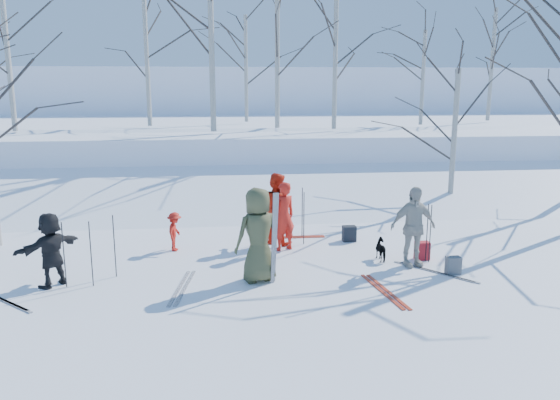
{
  "coord_description": "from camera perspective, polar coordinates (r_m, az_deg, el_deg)",
  "views": [
    {
      "loc": [
        -1.38,
        -11.0,
        3.98
      ],
      "look_at": [
        0.0,
        1.5,
        1.3
      ],
      "focal_mm": 35.0,
      "sensor_mm": 36.0,
      "label": 1
    }
  ],
  "objects": [
    {
      "name": "ski_pair_c",
      "position": [
        11.65,
        -27.01,
        -9.27
      ],
      "size": [
        2.09,
        2.1,
        0.02
      ],
      "primitive_type": null,
      "rotation": [
        0.0,
        0.0,
        0.83
      ],
      "color": "silver",
      "rests_on": "ground"
    },
    {
      "name": "backpack_grey",
      "position": [
        12.28,
        17.65,
        -6.53
      ],
      "size": [
        0.3,
        0.2,
        0.38
      ],
      "primitive_type": "cube",
      "color": "#505257",
      "rests_on": "ground"
    },
    {
      "name": "ski_pair_b",
      "position": [
        12.33,
        15.91,
        -7.24
      ],
      "size": [
        2.06,
        2.1,
        0.02
      ],
      "primitive_type": null,
      "rotation": [
        0.0,
        0.0,
        0.68
      ],
      "color": "silver",
      "rests_on": "ground"
    },
    {
      "name": "ski_pair_e",
      "position": [
        11.01,
        10.86,
        -9.33
      ],
      "size": [
        0.74,
        1.96,
        0.02
      ],
      "primitive_type": null,
      "rotation": [
        0.0,
        0.0,
        0.15
      ],
      "color": "#B03019",
      "rests_on": "ground"
    },
    {
      "name": "birch_plateau_d",
      "position": [
        26.67,
        -3.58,
        13.49
      ],
      "size": [
        4.06,
        4.06,
        4.94
      ],
      "primitive_type": null,
      "color": "silver",
      "rests_on": "snow_plateau"
    },
    {
      "name": "ski_pole_f",
      "position": [
        11.64,
        -21.64,
        -5.36
      ],
      "size": [
        0.02,
        0.02,
        1.34
      ],
      "primitive_type": "cylinder",
      "color": "black",
      "rests_on": "ground"
    },
    {
      "name": "ski_pole_a",
      "position": [
        13.73,
        2.51,
        -1.93
      ],
      "size": [
        0.02,
        0.02,
        1.34
      ],
      "primitive_type": "cylinder",
      "color": "black",
      "rests_on": "ground"
    },
    {
      "name": "birch_plateau_e",
      "position": [
        21.34,
        -7.22,
        17.82
      ],
      "size": [
        6.15,
        6.15,
        7.93
      ],
      "primitive_type": null,
      "color": "silver",
      "rests_on": "snow_plateau"
    },
    {
      "name": "birch_plateau_a",
      "position": [
        22.86,
        -0.29,
        15.04
      ],
      "size": [
        4.77,
        4.77,
        5.96
      ],
      "primitive_type": null,
      "color": "silver",
      "rests_on": "snow_plateau"
    },
    {
      "name": "skier_olive_center",
      "position": [
        11.1,
        -2.3,
        -3.68
      ],
      "size": [
        1.11,
        0.92,
        1.96
      ],
      "primitive_type": "imported",
      "rotation": [
        0.0,
        0.0,
        3.51
      ],
      "color": "#424529",
      "rests_on": "ground"
    },
    {
      "name": "ski_pair_d",
      "position": [
        14.47,
        0.93,
        -3.9
      ],
      "size": [
        0.27,
        1.91,
        0.02
      ],
      "primitive_type": null,
      "rotation": [
        0.0,
        0.0,
        1.55
      ],
      "color": "#B03019",
      "rests_on": "ground"
    },
    {
      "name": "birch_plateau_c",
      "position": [
        23.46,
        -26.61,
        13.82
      ],
      "size": [
        4.82,
        4.82,
        6.03
      ],
      "primitive_type": null,
      "color": "silver",
      "rests_on": "snow_plateau"
    },
    {
      "name": "ski_pole_g",
      "position": [
        14.34,
        2.33,
        -1.32
      ],
      "size": [
        0.02,
        0.02,
        1.34
      ],
      "primitive_type": "cylinder",
      "color": "black",
      "rests_on": "ground"
    },
    {
      "name": "ski_pair_a",
      "position": [
        11.17,
        -10.18,
        -8.99
      ],
      "size": [
        0.73,
        1.96,
        0.02
      ],
      "primitive_type": null,
      "rotation": [
        0.0,
        0.0,
        -0.14
      ],
      "color": "silver",
      "rests_on": "ground"
    },
    {
      "name": "ski_pole_b",
      "position": [
        12.78,
        15.43,
        -3.42
      ],
      "size": [
        0.02,
        0.02,
        1.34
      ],
      "primitive_type": "cylinder",
      "color": "black",
      "rests_on": "ground"
    },
    {
      "name": "birch_plateau_g",
      "position": [
        25.36,
        14.7,
        12.23
      ],
      "size": [
        3.45,
        3.45,
        4.08
      ],
      "primitive_type": null,
      "color": "silver",
      "rests_on": "snow_plateau"
    },
    {
      "name": "skier_red_seated",
      "position": [
        13.48,
        -10.94,
        -3.26
      ],
      "size": [
        0.46,
        0.67,
        0.95
      ],
      "primitive_type": "imported",
      "rotation": [
        0.0,
        0.0,
        1.38
      ],
      "color": "red",
      "rests_on": "ground"
    },
    {
      "name": "ski_pole_d",
      "position": [
        12.86,
        15.11,
        -3.32
      ],
      "size": [
        0.02,
        0.02,
        1.34
      ],
      "primitive_type": "cylinder",
      "color": "black",
      "rests_on": "ground"
    },
    {
      "name": "birch_edge_e",
      "position": [
        18.43,
        17.72,
        6.02
      ],
      "size": [
        3.73,
        3.73,
        4.47
      ],
      "primitive_type": null,
      "color": "silver",
      "rests_on": "ground"
    },
    {
      "name": "upright_ski_right",
      "position": [
        10.96,
        -0.5,
        -4.02
      ],
      "size": [
        0.14,
        0.23,
        1.89
      ],
      "primitive_type": "cube",
      "rotation": [
        0.1,
        0.0,
        0.33
      ],
      "color": "silver",
      "rests_on": "ground"
    },
    {
      "name": "far_hill",
      "position": [
        49.06,
        -4.75,
        9.68
      ],
      "size": [
        90.0,
        30.0,
        6.0
      ],
      "primitive_type": "cube",
      "color": "white",
      "rests_on": "ground"
    },
    {
      "name": "backpack_red",
      "position": [
        13.06,
        14.62,
        -5.15
      ],
      "size": [
        0.32,
        0.22,
        0.42
      ],
      "primitive_type": "cube",
      "color": "#AC1A23",
      "rests_on": "ground"
    },
    {
      "name": "skier_red_north",
      "position": [
        13.2,
        0.37,
        -1.71
      ],
      "size": [
        0.73,
        0.63,
        1.69
      ],
      "primitive_type": "imported",
      "rotation": [
        0.0,
        0.0,
        3.59
      ],
      "color": "red",
      "rests_on": "ground"
    },
    {
      "name": "skier_cream_east",
      "position": [
        12.38,
        13.72,
        -2.73
      ],
      "size": [
        1.1,
        0.57,
        1.8
      ],
      "primitive_type": "imported",
      "rotation": [
        0.0,
        0.0,
        0.13
      ],
      "color": "beige",
      "rests_on": "ground"
    },
    {
      "name": "skier_grey_west",
      "position": [
        11.8,
        -22.83,
        -4.8
      ],
      "size": [
        1.26,
        1.35,
        1.51
      ],
      "primitive_type": "imported",
      "rotation": [
        0.0,
        0.0,
        4.0
      ],
      "color": "black",
      "rests_on": "ground"
    },
    {
      "name": "birch_plateau_h",
      "position": [
        24.5,
        -13.75,
        14.18
      ],
      "size": [
        4.57,
        4.57,
        5.68
      ],
      "primitive_type": null,
      "color": "silver",
      "rests_on": "snow_plateau"
    },
    {
      "name": "ground",
      "position": [
        11.78,
        0.81,
        -7.72
      ],
      "size": [
        120.0,
        120.0,
        0.0
      ],
      "primitive_type": "plane",
      "color": "white",
      "rests_on": "ground"
    },
    {
      "name": "snow_ramp",
      "position": [
        18.46,
        -1.87,
        0.05
      ],
      "size": [
        70.0,
        9.49,
        4.12
      ],
      "primitive_type": "cube",
      "rotation": [
        0.3,
        0.0,
        0.0
      ],
      "color": "white",
      "rests_on": "ground"
    },
    {
      "name": "backpack_dark",
      "position": [
        14.2,
        7.24,
        -3.51
      ],
      "size": [
        0.34,
        0.24,
        0.4
      ],
      "primitive_type": "cube",
      "color": "black",
      "rests_on": "ground"
    },
    {
      "name": "ski_pole_c",
      "position": [
        11.52,
        -19.14,
        -5.36
      ],
      "size": [
        0.02,
        0.02,
        1.34
      ],
      "primitive_type": "cylinder",
      "color": "black",
      "rests_on": "ground"
    },
    {
      "name": "ski_pole_e",
      "position": [
        11.92,
        -16.91,
        -4.64
      ],
      "size": [
        0.02,
        0.02,
        1.34
      ],
      "primitive_type": "cylinder",
      "color": "black",
      "rests_on": "ground"
    },
    {
      "name": "dog",
      "position": [
        12.8,
        10.67,
        -5.13
      ],
      "size": [
        0.32,
        0.61,
        0.5
      ],
      "primitive_type": "imported",
      "rotation": [
        0.0,
        0.0,
        3.23
      ],
      "color": "black",
      "rests_on": "ground"
    },
    {
      "name": "skier_redor_behind",
      "position": [
        13.74,
        -0.43,
        -0.9
      ],
      "size": [
        1.12,
        1.07,
        1.81
      ],
      "primitive_type": "imported",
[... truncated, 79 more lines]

